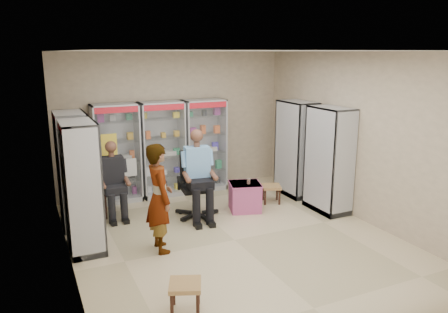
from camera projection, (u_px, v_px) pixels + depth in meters
name	position (u px, v px, depth m)	size (l,w,h in m)	color
floor	(234.00, 240.00, 7.11)	(6.00, 6.00, 0.00)	#C2B087
room_shell	(235.00, 120.00, 6.65)	(5.02, 6.02, 3.01)	tan
cabinet_back_left	(117.00, 154.00, 8.76)	(0.90, 0.50, 2.00)	#A5A9AC
cabinet_back_mid	(162.00, 149.00, 9.15)	(0.90, 0.50, 2.00)	#AEB0B6
cabinet_back_right	(204.00, 145.00, 9.53)	(0.90, 0.50, 2.00)	silver
cabinet_right_far	(296.00, 149.00, 9.21)	(0.50, 0.90, 2.00)	#AEB2B6
cabinet_right_near	(329.00, 160.00, 8.23)	(0.50, 0.90, 2.00)	#ABADB2
cabinet_left_far	(74.00, 170.00, 7.56)	(0.50, 0.90, 2.00)	#ACAEB4
cabinet_left_near	(82.00, 187.00, 6.59)	(0.50, 0.90, 2.00)	silver
wooden_chair	(113.00, 191.00, 8.13)	(0.42, 0.42, 0.94)	#322013
seated_customer	(113.00, 181.00, 8.04)	(0.44, 0.60, 1.34)	black
office_chair	(196.00, 185.00, 8.03)	(0.66, 0.66, 1.22)	black
seated_shopkeeper	(197.00, 177.00, 7.94)	(0.51, 0.71, 1.55)	#6EB3D9
pink_trunk	(245.00, 197.00, 8.40)	(0.56, 0.54, 0.54)	#BC4BA0
tea_glass	(249.00, 181.00, 8.30)	(0.07, 0.07, 0.10)	#5F1D08
woven_stool_a	(271.00, 194.00, 8.86)	(0.36, 0.36, 0.36)	#A37044
woven_stool_b	(185.00, 297.00, 5.12)	(0.37, 0.37, 0.37)	#94673E
standing_man	(159.00, 198.00, 6.58)	(0.61, 0.40, 1.68)	gray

